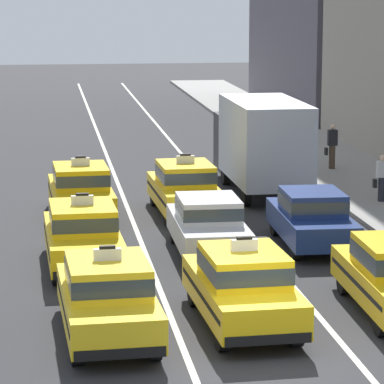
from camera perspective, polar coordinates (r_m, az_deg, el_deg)
name	(u,v)px	position (r m, az deg, el deg)	size (l,w,h in m)	color
ground_plane	(272,361)	(20.86, 4.29, -8.95)	(160.00, 160.00, 0.00)	#2B2B2D
lane_stripe_left_center	(116,179)	(39.89, -4.05, 0.67)	(0.14, 80.00, 0.01)	silver
lane_stripe_center_right	(201,177)	(40.22, 0.50, 0.78)	(0.14, 80.00, 0.01)	silver
taxi_left_nearest	(108,296)	(21.92, -4.51, -5.55)	(1.98, 4.62, 1.96)	black
taxi_left_second	(83,234)	(27.34, -5.83, -2.25)	(1.94, 4.61, 1.96)	black
taxi_left_third	(81,190)	(33.22, -5.93, 0.10)	(1.98, 4.62, 1.96)	black
taxi_center_nearest	(243,285)	(22.65, 2.71, -4.98)	(1.99, 4.63, 1.96)	black
sedan_center_second	(208,224)	(28.53, 0.86, -1.70)	(1.79, 4.31, 1.58)	black
taxi_center_third	(185,187)	(33.49, -0.38, 0.25)	(1.96, 4.61, 1.96)	black
sedan_right_second	(312,217)	(29.58, 6.38, -1.31)	(1.88, 4.35, 1.58)	black
box_truck_right_third	(260,141)	(37.21, 3.65, 2.70)	(2.33, 6.97, 3.27)	black
pedestrian_near_crosswalk	(382,178)	(35.45, 10.05, 0.73)	(0.47, 0.24, 1.54)	#23232D
pedestrian_by_storefront	(332,146)	(41.51, 7.45, 2.41)	(0.47, 0.24, 1.71)	#473828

